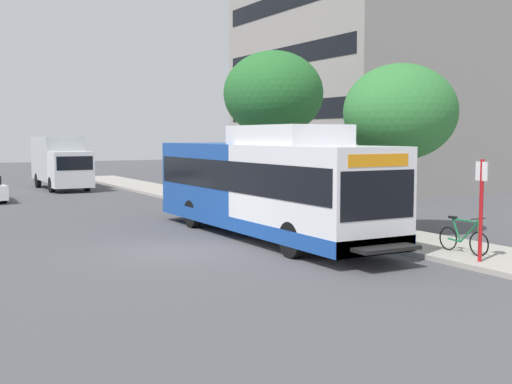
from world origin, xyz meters
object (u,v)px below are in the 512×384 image
object	(u,v)px
street_tree_near_stop	(400,112)
street_tree_mid_block	(273,94)
box_truck_background	(61,161)
transit_bus	(265,186)
bus_stop_sign_pole	(481,202)
bicycle_parked	(463,238)

from	to	relation	value
street_tree_near_stop	street_tree_mid_block	size ratio (longest dim) A/B	0.80
street_tree_mid_block	box_truck_background	bearing A→B (deg)	109.76
transit_bus	bus_stop_sign_pole	xyz separation A→B (m)	(2.37, -6.87, -0.05)
street_tree_near_stop	box_truck_background	xyz separation A→B (m)	(-5.47, 24.91, -2.35)
transit_bus	street_tree_mid_block	world-z (taller)	street_tree_mid_block
street_tree_mid_block	street_tree_near_stop	bearing A→B (deg)	-92.22
street_tree_near_stop	box_truck_background	size ratio (longest dim) A/B	0.79
transit_bus	street_tree_near_stop	world-z (taller)	street_tree_near_stop
transit_bus	bicycle_parked	world-z (taller)	transit_bus
street_tree_near_stop	box_truck_background	bearing A→B (deg)	102.38
bicycle_parked	box_truck_background	size ratio (longest dim) A/B	0.25
transit_bus	street_tree_near_stop	distance (m)	5.04
bicycle_parked	street_tree_near_stop	size ratio (longest dim) A/B	0.32
bus_stop_sign_pole	bicycle_parked	distance (m)	1.61
bus_stop_sign_pole	street_tree_mid_block	world-z (taller)	street_tree_mid_block
transit_bus	bicycle_parked	xyz separation A→B (m)	(2.91, -5.81, -1.14)
transit_bus	street_tree_near_stop	size ratio (longest dim) A/B	2.21
street_tree_near_stop	street_tree_mid_block	bearing A→B (deg)	87.78
bus_stop_sign_pole	bicycle_parked	bearing A→B (deg)	63.26
street_tree_mid_block	box_truck_background	size ratio (longest dim) A/B	0.99
bus_stop_sign_pole	street_tree_near_stop	xyz separation A→B (m)	(1.64, 4.95, 2.44)
transit_bus	bicycle_parked	size ratio (longest dim) A/B	6.96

